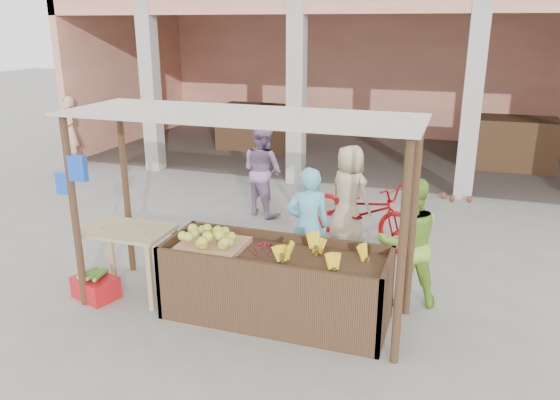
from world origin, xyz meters
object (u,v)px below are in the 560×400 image
(side_table, at_px, (127,239))
(vendor_green, at_px, (408,239))
(red_crate, at_px, (96,287))
(vendor_blue, at_px, (308,223))
(fruit_stall, at_px, (276,287))
(motorcycle, at_px, (363,210))

(side_table, height_order, vendor_green, vendor_green)
(red_crate, bearing_deg, vendor_blue, 45.97)
(fruit_stall, distance_m, motorcycle, 2.72)
(side_table, xyz_separation_m, motorcycle, (2.49, 2.66, -0.20))
(red_crate, relative_size, vendor_green, 0.31)
(vendor_green, distance_m, motorcycle, 2.03)
(side_table, relative_size, vendor_green, 0.65)
(fruit_stall, height_order, side_table, side_table)
(side_table, height_order, vendor_blue, vendor_blue)
(red_crate, bearing_deg, side_table, 55.57)
(fruit_stall, relative_size, motorcycle, 1.26)
(vendor_blue, distance_m, vendor_green, 1.31)
(side_table, bearing_deg, motorcycle, 45.64)
(red_crate, bearing_deg, fruit_stall, 24.43)
(vendor_blue, xyz_separation_m, motorcycle, (0.43, 1.64, -0.31))
(red_crate, xyz_separation_m, vendor_blue, (2.41, 1.29, 0.71))
(fruit_stall, xyz_separation_m, side_table, (-1.97, 0.00, 0.34))
(red_crate, xyz_separation_m, motorcycle, (2.84, 2.93, 0.40))
(vendor_blue, distance_m, motorcycle, 1.73)
(side_table, distance_m, vendor_blue, 2.31)
(fruit_stall, relative_size, red_crate, 4.86)
(vendor_green, xyz_separation_m, motorcycle, (-0.87, 1.81, -0.31))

